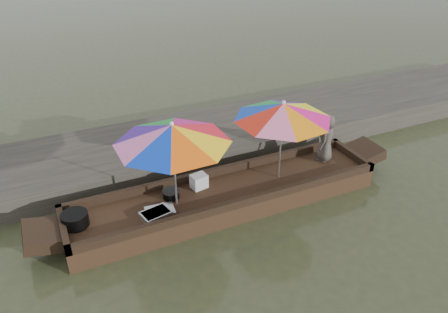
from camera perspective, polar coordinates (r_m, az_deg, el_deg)
name	(u,v)px	position (r m, az deg, el deg)	size (l,w,h in m)	color
water	(226,206)	(8.13, 0.30, -6.45)	(80.00, 80.00, 0.00)	#323823
dock	(184,143)	(9.73, -5.19, 1.76)	(22.00, 2.20, 0.50)	#2D2B26
boat_hull	(226,198)	(8.02, 0.30, -5.44)	(5.75, 1.20, 0.35)	black
cooking_pot	(75,219)	(7.44, -18.89, -7.79)	(0.43, 0.43, 0.23)	black
tray_crayfish	(156,214)	(7.36, -8.89, -7.45)	(0.48, 0.33, 0.09)	silver
tray_scallop	(160,211)	(7.44, -8.35, -7.06)	(0.48, 0.33, 0.06)	silver
charcoal_grill	(171,194)	(7.75, -6.92, -4.93)	(0.29, 0.29, 0.14)	black
supply_bag	(199,181)	(7.94, -3.30, -3.25)	(0.28, 0.22, 0.26)	silver
vendor	(326,138)	(8.86, 13.21, 2.41)	(0.48, 0.32, 0.99)	#443E39
umbrella_bow	(174,165)	(7.22, -6.51, -1.07)	(1.92, 1.92, 1.55)	red
umbrella_stern	(281,140)	(7.98, 7.45, 2.09)	(1.77, 1.77, 1.55)	#FFF014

